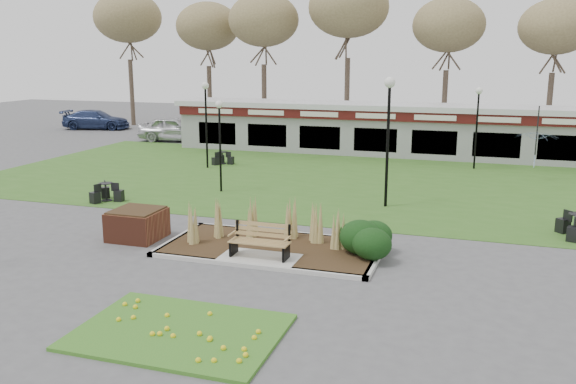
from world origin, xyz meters
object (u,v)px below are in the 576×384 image
(lamp_post_far_left, at_px, (206,106))
(bistro_set_a, at_px, (106,195))
(food_pavilion, at_px, (380,129))
(bistro_set_b, at_px, (223,160))
(lamp_post_mid_right, at_px, (389,113))
(car_black, at_px, (257,133))
(lamp_post_mid_left, at_px, (220,126))
(patio_umbrella, at_px, (535,149))
(lamp_post_far_right, at_px, (478,110))
(park_bench, at_px, (261,240))
(car_blue, at_px, (96,120))
(car_silver, at_px, (175,129))
(brick_planter, at_px, (137,224))

(lamp_post_far_left, distance_m, bistro_set_a, 8.32)
(food_pavilion, height_order, bistro_set_b, food_pavilion)
(lamp_post_mid_right, relative_size, car_black, 1.01)
(lamp_post_mid_left, bearing_deg, bistro_set_b, 113.39)
(bistro_set_a, xyz_separation_m, patio_umbrella, (16.25, 9.32, 1.21))
(lamp_post_far_right, bearing_deg, lamp_post_mid_left, -139.00)
(park_bench, xyz_separation_m, lamp_post_far_right, (5.37, 16.41, 2.38))
(car_blue, bearing_deg, bistro_set_b, -138.36)
(lamp_post_far_right, relative_size, bistro_set_a, 3.08)
(bistro_set_b, relative_size, patio_umbrella, 0.52)
(food_pavilion, xyz_separation_m, lamp_post_mid_left, (-4.65, -12.01, 1.31))
(park_bench, xyz_separation_m, car_silver, (-13.77, 20.75, 0.23))
(bistro_set_b, relative_size, car_silver, 0.25)
(car_silver, bearing_deg, bistro_set_b, -143.84)
(food_pavilion, bearing_deg, lamp_post_mid_left, -111.16)
(lamp_post_mid_left, distance_m, lamp_post_far_left, 5.64)
(patio_umbrella, bearing_deg, lamp_post_far_left, -174.32)
(lamp_post_far_left, bearing_deg, car_blue, 140.93)
(lamp_post_far_right, distance_m, bistro_set_a, 18.13)
(food_pavilion, distance_m, patio_umbrella, 9.79)
(lamp_post_mid_right, xyz_separation_m, lamp_post_far_left, (-9.91, 5.28, -0.39))
(car_blue, bearing_deg, food_pavilion, -115.52)
(car_silver, bearing_deg, car_black, -96.76)
(bistro_set_a, relative_size, patio_umbrella, 0.57)
(lamp_post_mid_left, xyz_separation_m, car_silver, (-9.12, 13.05, -1.96))
(lamp_post_mid_right, relative_size, patio_umbrella, 2.11)
(brick_planter, xyz_separation_m, car_blue, (-18.40, 24.14, 0.26))
(park_bench, distance_m, lamp_post_far_right, 17.43)
(car_black, bearing_deg, food_pavilion, -118.16)
(lamp_post_far_left, bearing_deg, car_black, 93.10)
(lamp_post_far_right, xyz_separation_m, bistro_set_a, (-13.62, -11.66, -2.71))
(car_blue, bearing_deg, park_bench, -150.23)
(lamp_post_mid_right, relative_size, lamp_post_far_right, 1.19)
(car_silver, bearing_deg, lamp_post_mid_right, -136.71)
(food_pavilion, height_order, car_silver, food_pavilion)
(lamp_post_mid_right, bearing_deg, food_pavilion, 100.69)
(brick_planter, bearing_deg, park_bench, -9.69)
(bistro_set_b, bearing_deg, lamp_post_far_left, -102.98)
(bistro_set_a, height_order, car_blue, car_blue)
(brick_planter, bearing_deg, bistro_set_a, 133.89)
(food_pavilion, xyz_separation_m, lamp_post_far_right, (5.37, -3.30, 1.50))
(lamp_post_mid_right, relative_size, bistro_set_a, 3.67)
(lamp_post_far_left, xyz_separation_m, bistro_set_a, (-0.69, -7.77, -2.89))
(lamp_post_mid_left, relative_size, lamp_post_mid_right, 0.79)
(brick_planter, bearing_deg, lamp_post_mid_left, 92.05)
(lamp_post_far_left, relative_size, car_silver, 0.90)
(patio_umbrella, xyz_separation_m, car_silver, (-21.77, 6.68, -0.64))
(lamp_post_mid_left, xyz_separation_m, bistro_set_b, (-2.62, 6.06, -2.55))
(bistro_set_b, bearing_deg, bistro_set_a, -96.21)
(car_blue, bearing_deg, car_silver, -127.37)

